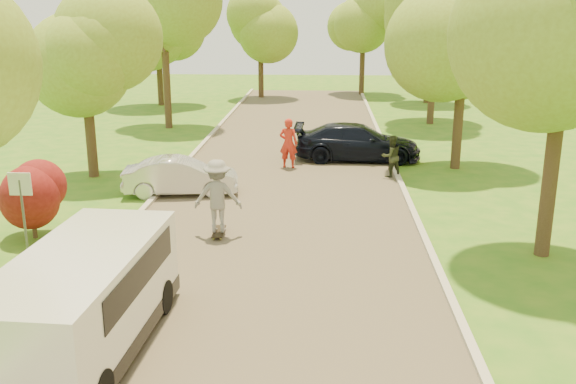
% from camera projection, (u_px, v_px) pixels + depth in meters
% --- Properties ---
extents(ground, '(100.00, 100.00, 0.00)m').
position_uv_depth(ground, '(245.00, 349.00, 11.49)').
color(ground, '#2E6C19').
rests_on(ground, ground).
extents(road, '(8.00, 60.00, 0.01)m').
position_uv_depth(road, '(277.00, 213.00, 19.17)').
color(road, '#4C4438').
rests_on(road, ground).
extents(curb_left, '(0.18, 60.00, 0.12)m').
position_uv_depth(curb_left, '(144.00, 209.00, 19.38)').
color(curb_left, '#B2AD9E').
rests_on(curb_left, ground).
extents(curb_right, '(0.18, 60.00, 0.12)m').
position_uv_depth(curb_right, '(414.00, 213.00, 18.94)').
color(curb_right, '#B2AD9E').
rests_on(curb_right, ground).
extents(street_sign, '(0.55, 0.06, 2.17)m').
position_uv_depth(street_sign, '(22.00, 198.00, 15.22)').
color(street_sign, '#59595E').
rests_on(street_sign, ground).
extents(red_shrub, '(1.70, 1.70, 1.95)m').
position_uv_depth(red_shrub, '(31.00, 198.00, 16.81)').
color(red_shrub, '#382619').
rests_on(red_shrub, ground).
extents(tree_l_midb, '(4.30, 4.20, 6.62)m').
position_uv_depth(tree_l_midb, '(88.00, 48.00, 22.12)').
color(tree_l_midb, '#382619').
rests_on(tree_l_midb, ground).
extents(tree_l_far, '(4.92, 4.80, 7.79)m').
position_uv_depth(tree_l_far, '(168.00, 18.00, 31.46)').
color(tree_l_far, '#382619').
rests_on(tree_l_far, ground).
extents(tree_r_midb, '(4.51, 4.40, 7.01)m').
position_uv_depth(tree_r_midb, '(470.00, 38.00, 23.24)').
color(tree_r_midb, '#382619').
rests_on(tree_r_midb, ground).
extents(tree_r_far, '(5.33, 5.20, 8.34)m').
position_uv_depth(tree_r_far, '(441.00, 10.00, 32.54)').
color(tree_r_far, '#382619').
rests_on(tree_r_far, ground).
extents(tree_bg_a, '(5.12, 5.00, 7.72)m').
position_uv_depth(tree_bg_a, '(160.00, 19.00, 39.31)').
color(tree_bg_a, '#382619').
rests_on(tree_bg_a, ground).
extents(tree_bg_b, '(5.12, 5.00, 7.95)m').
position_uv_depth(tree_bg_b, '(435.00, 15.00, 40.25)').
color(tree_bg_b, '#382619').
rests_on(tree_bg_b, ground).
extents(tree_bg_c, '(4.92, 4.80, 7.33)m').
position_uv_depth(tree_bg_c, '(263.00, 22.00, 42.91)').
color(tree_bg_c, '#382619').
rests_on(tree_bg_c, ground).
extents(tree_bg_d, '(5.12, 5.00, 7.72)m').
position_uv_depth(tree_bg_d, '(367.00, 18.00, 44.37)').
color(tree_bg_d, '#382619').
rests_on(tree_bg_d, ground).
extents(minivan, '(2.22, 5.14, 1.88)m').
position_uv_depth(minivan, '(84.00, 300.00, 11.17)').
color(minivan, white).
rests_on(minivan, ground).
extents(silver_sedan, '(3.86, 1.78, 1.23)m').
position_uv_depth(silver_sedan, '(181.00, 176.00, 20.97)').
color(silver_sedan, silver).
rests_on(silver_sedan, ground).
extents(dark_sedan, '(5.08, 2.15, 1.46)m').
position_uv_depth(dark_sedan, '(357.00, 142.00, 25.73)').
color(dark_sedan, black).
rests_on(dark_sedan, ground).
extents(longboard, '(0.31, 1.02, 0.12)m').
position_uv_depth(longboard, '(219.00, 232.00, 17.25)').
color(longboard, black).
rests_on(longboard, ground).
extents(skateboarder, '(1.29, 0.77, 1.97)m').
position_uv_depth(skateboarder, '(218.00, 196.00, 16.97)').
color(skateboarder, gray).
rests_on(skateboarder, longboard).
extents(person_striped, '(0.77, 0.57, 1.92)m').
position_uv_depth(person_striped, '(288.00, 143.00, 24.38)').
color(person_striped, red).
rests_on(person_striped, ground).
extents(person_olive, '(0.91, 0.82, 1.53)m').
position_uv_depth(person_olive, '(391.00, 156.00, 23.10)').
color(person_olive, '#292F1C').
rests_on(person_olive, ground).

